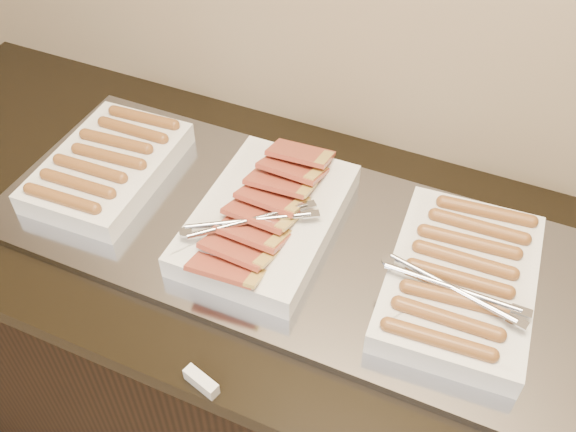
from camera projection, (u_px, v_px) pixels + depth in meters
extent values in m
cube|color=black|center=(279.00, 359.00, 1.65)|extent=(2.00, 0.70, 0.86)
cube|color=black|center=(277.00, 243.00, 1.33)|extent=(2.06, 0.76, 0.04)
cube|color=#9799A5|center=(285.00, 235.00, 1.30)|extent=(1.20, 0.50, 0.02)
cube|color=white|center=(109.00, 167.00, 1.39)|extent=(0.25, 0.36, 0.05)
cylinder|color=brown|center=(62.00, 199.00, 1.28)|extent=(0.16, 0.03, 0.03)
cylinder|color=brown|center=(78.00, 184.00, 1.31)|extent=(0.16, 0.03, 0.03)
cylinder|color=brown|center=(90.00, 169.00, 1.34)|extent=(0.16, 0.03, 0.03)
cylinder|color=brown|center=(109.00, 156.00, 1.37)|extent=(0.16, 0.04, 0.03)
cylinder|color=brown|center=(116.00, 141.00, 1.40)|extent=(0.16, 0.04, 0.03)
cylinder|color=brown|center=(133.00, 130.00, 1.43)|extent=(0.16, 0.03, 0.03)
cylinder|color=brown|center=(144.00, 118.00, 1.46)|extent=(0.16, 0.04, 0.03)
cube|color=white|center=(267.00, 218.00, 1.29)|extent=(0.27, 0.40, 0.05)
cube|color=#AD4C38|center=(227.00, 266.00, 1.17)|extent=(0.14, 0.10, 0.04)
cube|color=#AD4C38|center=(239.00, 248.00, 1.19)|extent=(0.14, 0.10, 0.04)
cube|color=#AD4C38|center=(254.00, 231.00, 1.22)|extent=(0.13, 0.09, 0.04)
cube|color=#AD4C38|center=(261.00, 213.00, 1.25)|extent=(0.13, 0.09, 0.04)
cube|color=#AD4C38|center=(272.00, 198.00, 1.27)|extent=(0.13, 0.09, 0.04)
cube|color=#AD4C38|center=(280.00, 182.00, 1.30)|extent=(0.14, 0.10, 0.04)
cube|color=#AD4C38|center=(293.00, 168.00, 1.33)|extent=(0.13, 0.09, 0.04)
cube|color=#AD4C38|center=(301.00, 153.00, 1.35)|extent=(0.14, 0.10, 0.04)
cube|color=white|center=(460.00, 280.00, 1.18)|extent=(0.28, 0.40, 0.05)
cylinder|color=brown|center=(439.00, 339.00, 1.05)|extent=(0.17, 0.04, 0.03)
cylinder|color=brown|center=(448.00, 318.00, 1.08)|extent=(0.17, 0.03, 0.03)
cylinder|color=brown|center=(455.00, 298.00, 1.11)|extent=(0.17, 0.04, 0.03)
cylinder|color=brown|center=(459.00, 278.00, 1.14)|extent=(0.17, 0.03, 0.03)
cylinder|color=brown|center=(465.00, 260.00, 1.17)|extent=(0.17, 0.03, 0.03)
cylinder|color=brown|center=(469.00, 242.00, 1.20)|extent=(0.17, 0.04, 0.03)
cylinder|color=brown|center=(479.00, 227.00, 1.23)|extent=(0.17, 0.03, 0.03)
cylinder|color=brown|center=(486.00, 211.00, 1.25)|extent=(0.17, 0.04, 0.03)
cube|color=white|center=(201.00, 382.00, 1.07)|extent=(0.07, 0.04, 0.03)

